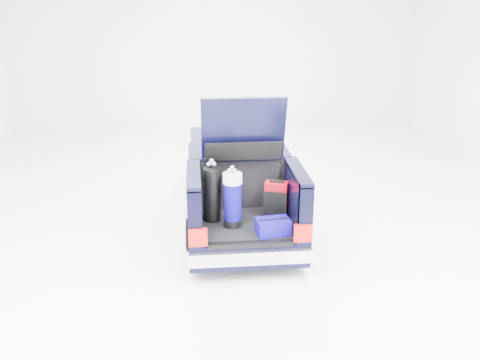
{
  "coord_description": "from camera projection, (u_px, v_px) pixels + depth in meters",
  "views": [
    {
      "loc": [
        -0.75,
        -8.49,
        3.9
      ],
      "look_at": [
        0.0,
        -0.5,
        0.93
      ],
      "focal_mm": 38.0,
      "sensor_mm": 36.0,
      "label": 1
    }
  ],
  "objects": [
    {
      "name": "blue_golf_bag",
      "position": [
        233.0,
        199.0,
        7.51
      ],
      "size": [
        0.36,
        0.36,
        0.95
      ],
      "rotation": [
        0.0,
        0.0,
        -0.37
      ],
      "color": "black",
      "rests_on": "car"
    },
    {
      "name": "black_golf_bag",
      "position": [
        212.0,
        194.0,
        7.68
      ],
      "size": [
        0.37,
        0.4,
        0.97
      ],
      "rotation": [
        0.0,
        0.0,
        0.38
      ],
      "color": "black",
      "rests_on": "car"
    },
    {
      "name": "blue_duffel",
      "position": [
        273.0,
        227.0,
        7.35
      ],
      "size": [
        0.51,
        0.37,
        0.25
      ],
      "rotation": [
        0.0,
        0.0,
        0.13
      ],
      "color": "#0B0462",
      "rests_on": "car"
    },
    {
      "name": "car",
      "position": [
        237.0,
        182.0,
        9.21
      ],
      "size": [
        1.87,
        4.65,
        2.47
      ],
      "color": "black",
      "rests_on": "ground"
    },
    {
      "name": "ground",
      "position": [
        237.0,
        218.0,
        9.34
      ],
      "size": [
        14.0,
        14.0,
        0.0
      ],
      "primitive_type": "plane",
      "color": "white",
      "rests_on": "ground"
    },
    {
      "name": "red_suitcase",
      "position": [
        276.0,
        199.0,
        7.93
      ],
      "size": [
        0.4,
        0.33,
        0.58
      ],
      "rotation": [
        0.0,
        0.0,
        -0.32
      ],
      "color": "maroon",
      "rests_on": "car"
    }
  ]
}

